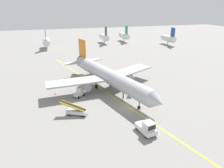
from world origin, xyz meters
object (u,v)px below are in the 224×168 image
(pushback_tug, at_px, (147,128))
(belt_loader_forward_hold, at_px, (133,87))
(ground_crew_marshaller, at_px, (123,94))
(safety_cone_nose_right, at_px, (55,93))
(safety_cone_nose_left, at_px, (114,91))
(belt_loader_aft_hold, at_px, (76,111))
(baggage_tug_near_wing, at_px, (79,93))
(airliner, at_px, (107,75))

(pushback_tug, xyz_separation_m, belt_loader_forward_hold, (4.77, 16.55, -0.22))
(ground_crew_marshaller, distance_m, safety_cone_nose_right, 15.58)
(ground_crew_marshaller, relative_size, safety_cone_nose_left, 3.86)
(belt_loader_forward_hold, xyz_separation_m, safety_cone_nose_left, (-4.68, 0.64, -0.56))
(pushback_tug, bearing_deg, belt_loader_aft_hold, 136.77)
(baggage_tug_near_wing, bearing_deg, belt_loader_aft_hold, -102.66)
(baggage_tug_near_wing, relative_size, safety_cone_nose_left, 6.09)
(baggage_tug_near_wing, xyz_separation_m, belt_loader_aft_hold, (-1.74, -7.76, -0.15))
(baggage_tug_near_wing, height_order, belt_loader_forward_hold, belt_loader_forward_hold)
(airliner, xyz_separation_m, belt_loader_forward_hold, (5.63, -2.83, -2.64))
(pushback_tug, height_order, belt_loader_forward_hold, belt_loader_forward_hold)
(airliner, height_order, belt_loader_aft_hold, airliner)
(belt_loader_aft_hold, distance_m, safety_cone_nose_right, 11.15)
(belt_loader_aft_hold, bearing_deg, safety_cone_nose_right, 107.69)
(baggage_tug_near_wing, height_order, belt_loader_aft_hold, belt_loader_aft_hold)
(baggage_tug_near_wing, bearing_deg, belt_loader_forward_hold, -1.60)
(belt_loader_forward_hold, bearing_deg, safety_cone_nose_right, 169.83)
(baggage_tug_near_wing, bearing_deg, safety_cone_nose_right, 150.93)
(baggage_tug_near_wing, distance_m, ground_crew_marshaller, 9.72)
(pushback_tug, relative_size, safety_cone_nose_left, 8.78)
(belt_loader_forward_hold, height_order, ground_crew_marshaller, belt_loader_forward_hold)
(pushback_tug, distance_m, safety_cone_nose_left, 17.21)
(belt_loader_forward_hold, xyz_separation_m, belt_loader_aft_hold, (-14.49, -7.40, 0.00))
(belt_loader_forward_hold, bearing_deg, baggage_tug_near_wing, 178.40)
(belt_loader_forward_hold, bearing_deg, ground_crew_marshaller, -138.61)
(belt_loader_forward_hold, distance_m, safety_cone_nose_left, 4.76)
(safety_cone_nose_right, bearing_deg, ground_crew_marshaller, -24.73)
(ground_crew_marshaller, bearing_deg, baggage_tug_near_wing, 157.89)
(safety_cone_nose_right, bearing_deg, belt_loader_forward_hold, -10.17)
(safety_cone_nose_right, bearing_deg, pushback_tug, -56.43)
(belt_loader_forward_hold, relative_size, ground_crew_marshaller, 2.93)
(airliner, height_order, safety_cone_nose_left, airliner)
(safety_cone_nose_right, bearing_deg, airliner, -1.79)
(ground_crew_marshaller, bearing_deg, safety_cone_nose_right, 155.27)
(belt_loader_forward_hold, relative_size, safety_cone_nose_right, 11.31)
(belt_loader_forward_hold, bearing_deg, belt_loader_aft_hold, -152.94)
(airliner, distance_m, pushback_tug, 19.54)
(pushback_tug, distance_m, belt_loader_aft_hold, 13.35)
(belt_loader_aft_hold, bearing_deg, safety_cone_nose_left, 39.35)
(airliner, bearing_deg, safety_cone_nose_right, 178.21)
(belt_loader_forward_hold, distance_m, belt_loader_aft_hold, 16.28)
(airliner, relative_size, ground_crew_marshaller, 20.48)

